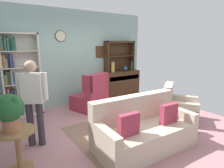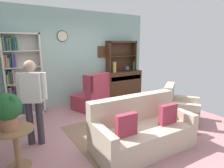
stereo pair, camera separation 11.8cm
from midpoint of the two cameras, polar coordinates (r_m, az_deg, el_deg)
ground_plane at (r=4.26m, az=-0.42°, el=-13.37°), size 5.40×4.60×0.02m
wall_back at (r=5.75m, az=-12.34°, el=7.74°), size 5.00×0.09×2.80m
area_rug at (r=4.14m, az=4.33°, el=-13.98°), size 2.36×1.88×0.01m
bookshelf at (r=5.23m, az=-27.56°, el=2.21°), size 0.90×0.30×2.10m
sideboard at (r=6.41m, az=2.21°, el=0.38°), size 1.30×0.45×0.92m
sideboard_hutch at (r=6.37m, az=1.70°, el=9.83°), size 1.10×0.26×1.00m
vase_tall at (r=6.03m, az=-0.30°, el=5.18°), size 0.11×0.11×0.33m
vase_round at (r=6.35m, az=3.55°, el=4.78°), size 0.15×0.15×0.17m
bottle_wine at (r=6.49m, az=5.51°, el=5.50°), size 0.07×0.07×0.30m
couch_floral at (r=3.47m, az=8.50°, el=-13.92°), size 1.83×0.93×0.90m
armchair_floral at (r=4.79m, az=18.99°, el=-7.22°), size 1.06×1.07×0.88m
wingback_chair at (r=5.23m, az=-6.93°, el=-3.90°), size 1.01×1.03×1.05m
plant_stand at (r=3.16m, az=-27.81°, el=-16.42°), size 0.52×0.52×0.64m
potted_plant_large at (r=2.96m, az=-30.00°, el=-6.96°), size 0.39×0.39×0.53m
person_reading at (r=3.57m, az=-23.91°, el=-3.87°), size 0.50×0.34×1.56m
coffee_table at (r=4.23m, az=3.43°, el=-8.22°), size 0.80×0.50×0.42m
book_stack at (r=4.18m, az=3.17°, el=-7.00°), size 0.21×0.16×0.07m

